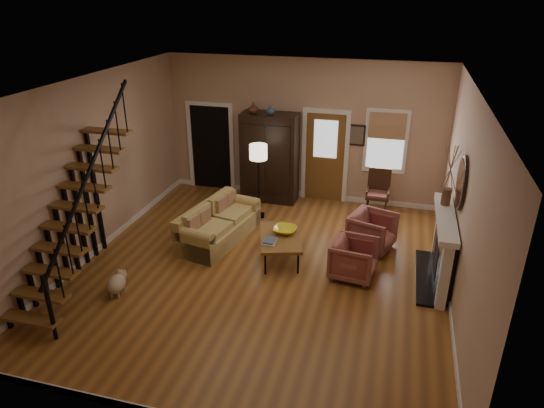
% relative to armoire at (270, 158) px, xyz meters
% --- Properties ---
extents(room, '(7.00, 7.33, 3.30)m').
position_rel_armoire_xyz_m(room, '(0.29, -1.39, 0.46)').
color(room, brown).
rests_on(room, ground).
extents(staircase, '(0.94, 2.80, 3.20)m').
position_rel_armoire_xyz_m(staircase, '(-2.08, -4.45, 0.55)').
color(staircase, brown).
rests_on(staircase, ground).
extents(fireplace, '(0.33, 1.95, 2.30)m').
position_rel_armoire_xyz_m(fireplace, '(3.83, -2.65, -0.31)').
color(fireplace, black).
rests_on(fireplace, ground).
extents(armoire, '(1.30, 0.60, 2.10)m').
position_rel_armoire_xyz_m(armoire, '(0.00, 0.00, 0.00)').
color(armoire, black).
rests_on(armoire, ground).
extents(vase_a, '(0.24, 0.24, 0.25)m').
position_rel_armoire_xyz_m(vase_a, '(-0.35, -0.10, 1.17)').
color(vase_a, '#4C2619').
rests_on(vase_a, armoire).
extents(vase_b, '(0.20, 0.20, 0.21)m').
position_rel_armoire_xyz_m(vase_b, '(0.05, -0.10, 1.16)').
color(vase_b, '#334C60').
rests_on(vase_b, armoire).
extents(sofa, '(1.22, 2.11, 0.74)m').
position_rel_armoire_xyz_m(sofa, '(-0.43, -2.28, -0.68)').
color(sofa, tan).
rests_on(sofa, ground).
extents(coffee_table, '(1.07, 1.41, 0.48)m').
position_rel_armoire_xyz_m(coffee_table, '(0.94, -2.66, -0.81)').
color(coffee_table, brown).
rests_on(coffee_table, ground).
extents(bowl, '(0.43, 0.43, 0.11)m').
position_rel_armoire_xyz_m(bowl, '(0.99, -2.51, -0.52)').
color(bowl, yellow).
rests_on(bowl, coffee_table).
extents(books, '(0.23, 0.31, 0.06)m').
position_rel_armoire_xyz_m(books, '(0.82, -2.96, -0.54)').
color(books, beige).
rests_on(books, coffee_table).
extents(armchair_left, '(0.85, 0.84, 0.70)m').
position_rel_armoire_xyz_m(armchair_left, '(2.34, -2.93, -0.70)').
color(armchair_left, maroon).
rests_on(armchair_left, ground).
extents(armchair_right, '(1.01, 0.99, 0.74)m').
position_rel_armoire_xyz_m(armchair_right, '(2.56, -1.83, -0.68)').
color(armchair_right, maroon).
rests_on(armchair_right, ground).
extents(floor_lamp, '(0.47, 0.47, 1.66)m').
position_rel_armoire_xyz_m(floor_lamp, '(0.03, -1.00, -0.22)').
color(floor_lamp, black).
rests_on(floor_lamp, ground).
extents(side_chair, '(0.54, 0.54, 1.02)m').
position_rel_armoire_xyz_m(side_chair, '(2.55, -0.20, -0.54)').
color(side_chair, '#392212').
rests_on(side_chair, ground).
extents(dog, '(0.36, 0.52, 0.35)m').
position_rel_armoire_xyz_m(dog, '(-1.41, -4.51, -0.88)').
color(dog, '#C9B589').
rests_on(dog, ground).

